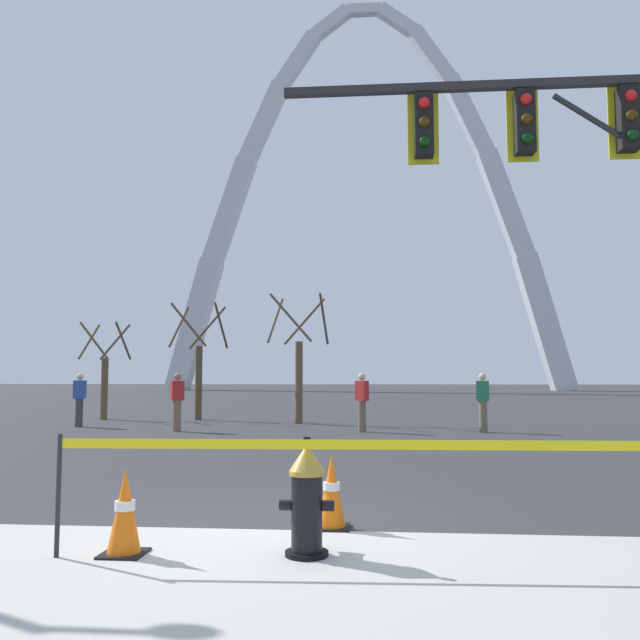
% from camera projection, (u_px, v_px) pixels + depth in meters
% --- Properties ---
extents(ground_plane, '(240.00, 240.00, 0.00)m').
position_uv_depth(ground_plane, '(260.00, 527.00, 6.58)').
color(ground_plane, '#333335').
extents(fire_hydrant, '(0.46, 0.48, 0.99)m').
position_uv_depth(fire_hydrant, '(307.00, 500.00, 5.53)').
color(fire_hydrant, black).
rests_on(fire_hydrant, ground).
extents(caution_tape_barrier, '(5.41, 0.26, 1.02)m').
position_uv_depth(caution_tape_barrier, '(382.00, 475.00, 5.38)').
color(caution_tape_barrier, '#232326').
rests_on(caution_tape_barrier, ground).
extents(traffic_cone_by_hydrant, '(0.36, 0.36, 0.73)m').
position_uv_depth(traffic_cone_by_hydrant, '(332.00, 492.00, 6.52)').
color(traffic_cone_by_hydrant, black).
rests_on(traffic_cone_by_hydrant, ground).
extents(traffic_cone_mid_sidewalk, '(0.36, 0.36, 0.73)m').
position_uv_depth(traffic_cone_mid_sidewalk, '(125.00, 512.00, 5.55)').
color(traffic_cone_mid_sidewalk, black).
rests_on(traffic_cone_mid_sidewalk, ground).
extents(traffic_signal_gantry, '(6.42, 0.44, 6.00)m').
position_uv_depth(traffic_signal_gantry, '(604.00, 175.00, 9.09)').
color(traffic_signal_gantry, '#232326').
rests_on(traffic_signal_gantry, ground).
extents(monument_arch, '(43.86, 2.30, 43.64)m').
position_uv_depth(monument_arch, '(365.00, 216.00, 72.45)').
color(monument_arch, silver).
rests_on(monument_arch, ground).
extents(tree_far_left, '(1.57, 1.58, 3.38)m').
position_uv_depth(tree_far_left, '(105.00, 376.00, 23.09)').
color(tree_far_left, brown).
rests_on(tree_far_left, ground).
extents(tree_left_mid, '(1.86, 1.87, 4.02)m').
position_uv_depth(tree_left_mid, '(199.00, 368.00, 22.95)').
color(tree_left_mid, brown).
rests_on(tree_left_mid, ground).
extents(tree_center_left, '(1.90, 1.91, 4.12)m').
position_uv_depth(tree_center_left, '(299.00, 366.00, 21.19)').
color(tree_center_left, brown).
rests_on(tree_center_left, ground).
extents(pedestrian_walking_left, '(0.36, 0.23, 1.59)m').
position_uv_depth(pedestrian_walking_left, '(79.00, 399.00, 19.66)').
color(pedestrian_walking_left, '#38383D').
rests_on(pedestrian_walking_left, ground).
extents(pedestrian_standing_center, '(0.37, 0.25, 1.59)m').
position_uv_depth(pedestrian_standing_center, '(483.00, 402.00, 17.87)').
color(pedestrian_standing_center, brown).
rests_on(pedestrian_standing_center, ground).
extents(pedestrian_walking_right, '(0.39, 0.38, 1.59)m').
position_uv_depth(pedestrian_walking_right, '(362.00, 402.00, 17.93)').
color(pedestrian_walking_right, brown).
rests_on(pedestrian_walking_right, ground).
extents(pedestrian_near_trees, '(0.39, 0.36, 1.59)m').
position_uv_depth(pedestrian_near_trees, '(177.00, 401.00, 18.08)').
color(pedestrian_near_trees, brown).
rests_on(pedestrian_near_trees, ground).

